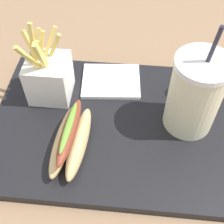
% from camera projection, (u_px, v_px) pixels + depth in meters
% --- Properties ---
extents(ground_plane, '(2.40, 2.40, 0.02)m').
position_uv_depth(ground_plane, '(112.00, 131.00, 0.61)').
color(ground_plane, '#8C6B4C').
extents(food_tray, '(0.46, 0.34, 0.02)m').
position_uv_depth(food_tray, '(112.00, 125.00, 0.60)').
color(food_tray, black).
rests_on(food_tray, ground_plane).
extents(soda_cup, '(0.10, 0.10, 0.22)m').
position_uv_depth(soda_cup, '(195.00, 95.00, 0.53)').
color(soda_cup, beige).
rests_on(soda_cup, food_tray).
extents(fries_basket, '(0.09, 0.08, 0.17)m').
position_uv_depth(fries_basket, '(49.00, 77.00, 0.60)').
color(fries_basket, white).
rests_on(fries_basket, food_tray).
extents(hot_dog_1, '(0.07, 0.16, 0.07)m').
position_uv_depth(hot_dog_1, '(71.00, 139.00, 0.53)').
color(hot_dog_1, '#DBB775').
rests_on(hot_dog_1, food_tray).
extents(ketchup_cup_1, '(0.04, 0.04, 0.02)m').
position_uv_depth(ketchup_cup_1, '(181.00, 90.00, 0.63)').
color(ketchup_cup_1, white).
rests_on(ketchup_cup_1, food_tray).
extents(ketchup_cup_2, '(0.03, 0.03, 0.02)m').
position_uv_depth(ketchup_cup_2, '(195.00, 75.00, 0.66)').
color(ketchup_cup_2, white).
rests_on(ketchup_cup_2, food_tray).
extents(napkin_stack, '(0.13, 0.11, 0.01)m').
position_uv_depth(napkin_stack, '(111.00, 81.00, 0.66)').
color(napkin_stack, white).
rests_on(napkin_stack, food_tray).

